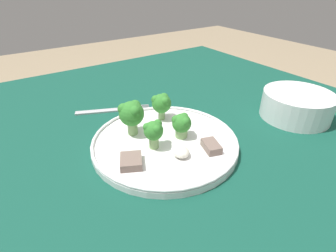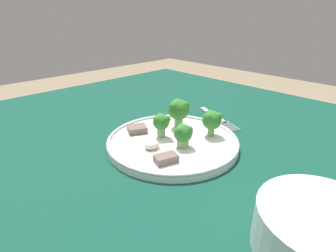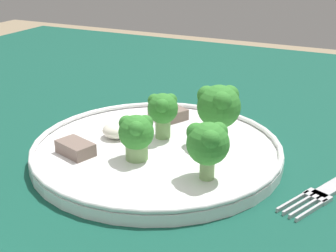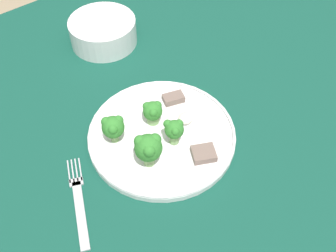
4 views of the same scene
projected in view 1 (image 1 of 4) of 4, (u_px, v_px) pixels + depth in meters
The scene contains 11 objects.
table at pixel (174, 198), 0.50m from camera, with size 1.23×1.18×0.72m.
dinner_plate at pixel (165, 142), 0.50m from camera, with size 0.28×0.28×0.02m.
fork at pixel (113, 110), 0.63m from camera, with size 0.09×0.17×0.00m.
cream_bowl at pixel (296, 106), 0.59m from camera, with size 0.15×0.15×0.06m.
broccoli_floret_near_rim_left at pixel (132, 114), 0.50m from camera, with size 0.05×0.05×0.07m.
broccoli_floret_center_left at pixel (182, 124), 0.50m from camera, with size 0.04×0.04×0.05m.
broccoli_floret_back_left at pixel (154, 131), 0.46m from camera, with size 0.04×0.04×0.05m.
broccoli_floret_front_left at pixel (162, 103), 0.56m from camera, with size 0.04×0.04×0.06m.
meat_slice_front_slice at pixel (211, 146), 0.47m from camera, with size 0.05×0.04×0.01m.
meat_slice_middle_slice at pixel (131, 161), 0.44m from camera, with size 0.05×0.05×0.01m.
sauce_dollop at pixel (183, 153), 0.45m from camera, with size 0.03×0.03×0.02m.
Camera 1 is at (0.29, -0.21, 1.02)m, focal length 28.00 mm.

